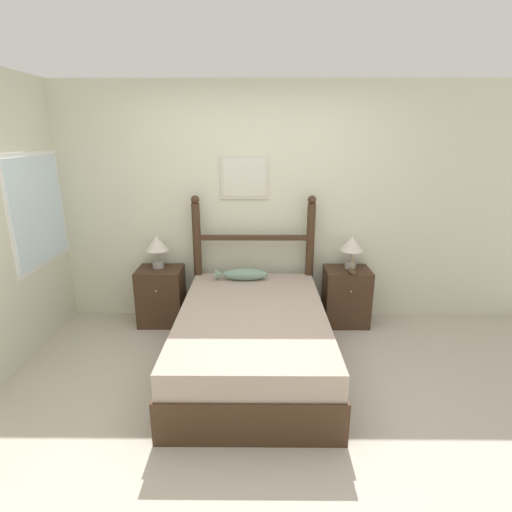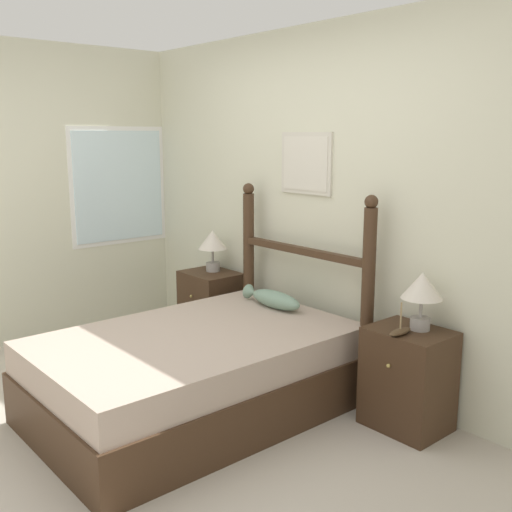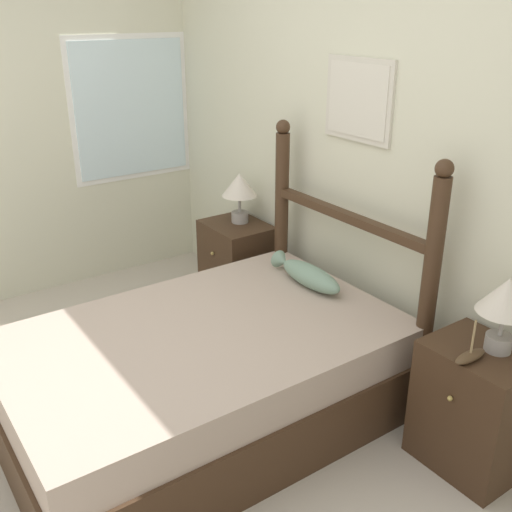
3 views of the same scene
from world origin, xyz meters
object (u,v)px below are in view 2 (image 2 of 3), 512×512
(bed, at_px, (196,373))
(nightstand_left, at_px, (211,308))
(model_boat, at_px, (400,331))
(nightstand_right, at_px, (408,379))
(table_lamp_right, at_px, (422,289))
(table_lamp_left, at_px, (213,242))
(fish_pillow, at_px, (273,299))

(bed, relative_size, nightstand_left, 3.19)
(nightstand_left, xyz_separation_m, model_boat, (2.04, -0.12, 0.34))
(nightstand_left, bearing_deg, model_boat, -3.43)
(nightstand_right, bearing_deg, table_lamp_right, 54.75)
(table_lamp_left, xyz_separation_m, model_boat, (2.06, -0.17, -0.23))
(bed, relative_size, table_lamp_right, 5.65)
(nightstand_left, height_order, table_lamp_right, table_lamp_right)
(bed, height_order, nightstand_right, nightstand_right)
(table_lamp_right, height_order, model_boat, table_lamp_right)
(fish_pillow, bearing_deg, nightstand_right, 4.71)
(nightstand_left, height_order, fish_pillow, fish_pillow)
(model_boat, distance_m, fish_pillow, 1.14)
(nightstand_right, xyz_separation_m, table_lamp_left, (-2.05, 0.04, 0.57))
(bed, xyz_separation_m, fish_pillow, (-0.11, 0.78, 0.33))
(nightstand_right, bearing_deg, fish_pillow, -175.29)
(nightstand_left, bearing_deg, table_lamp_left, 114.31)
(table_lamp_left, height_order, fish_pillow, table_lamp_left)
(nightstand_left, bearing_deg, table_lamp_right, 1.29)
(nightstand_left, relative_size, table_lamp_left, 1.77)
(table_lamp_right, height_order, fish_pillow, table_lamp_right)
(nightstand_right, relative_size, table_lamp_left, 1.77)
(nightstand_left, distance_m, table_lamp_left, 0.57)
(table_lamp_right, bearing_deg, bed, -138.81)
(nightstand_left, bearing_deg, fish_pillow, -5.89)
(fish_pillow, bearing_deg, table_lamp_left, 171.56)
(bed, distance_m, fish_pillow, 0.85)
(bed, distance_m, table_lamp_right, 1.52)
(nightstand_right, xyz_separation_m, fish_pillow, (-1.13, -0.09, 0.29))
(nightstand_left, distance_m, table_lamp_right, 2.14)
(nightstand_right, height_order, model_boat, model_boat)
(bed, distance_m, nightstand_left, 1.34)
(bed, bearing_deg, fish_pillow, 98.32)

